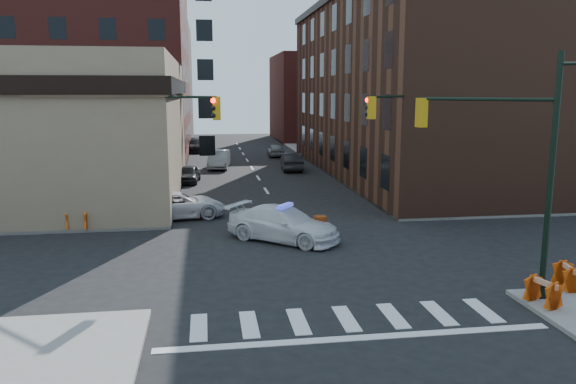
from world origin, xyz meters
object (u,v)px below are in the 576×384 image
object	(u,v)px
pickup	(177,205)
parked_car_wnear	(189,174)
parked_car_enear	(292,162)
barricade_se_a	(568,277)
police_car	(283,224)
parked_car_wfar	(219,159)
pedestrian_a	(165,198)
barrel_road	(320,228)
barricade_nw_a	(103,217)
barrel_bank	(199,210)
pedestrian_b	(73,210)

from	to	relation	value
pickup	parked_car_wnear	xyz separation A→B (m)	(0.30, 12.35, -0.08)
parked_car_enear	barricade_se_a	world-z (taller)	parked_car_enear
police_car	parked_car_wfar	xyz separation A→B (m)	(-2.32, 25.63, 0.02)
police_car	pedestrian_a	world-z (taller)	pedestrian_a
parked_car_enear	barrel_road	xyz separation A→B (m)	(-2.27, -23.49, -0.22)
pedestrian_a	barricade_nw_a	xyz separation A→B (m)	(-2.86, -3.13, -0.33)
parked_car_wfar	pedestrian_a	world-z (taller)	pedestrian_a
parked_car_wfar	police_car	bearing A→B (deg)	-78.39
barricade_se_a	parked_car_wfar	bearing A→B (deg)	29.88
barrel_road	pedestrian_a	bearing A→B (deg)	139.01
parked_car_wnear	parked_car_wfar	world-z (taller)	parked_car_wfar
parked_car_wfar	barrel_road	distance (m)	26.04
parked_car_wfar	parked_car_enear	size ratio (longest dim) A/B	1.04
parked_car_wnear	parked_car_enear	xyz separation A→B (m)	(8.85, 5.50, 0.12)
parked_car_wnear	barrel_road	distance (m)	19.16
parked_car_wnear	barrel_bank	bearing A→B (deg)	-80.14
pedestrian_a	barrel_road	world-z (taller)	pedestrian_a
parked_car_enear	barrel_bank	bearing A→B (deg)	69.62
parked_car_wfar	pedestrian_a	xyz separation A→B (m)	(-3.53, -19.14, 0.16)
barrel_bank	barricade_nw_a	distance (m)	5.17
parked_car_enear	parked_car_wfar	bearing A→B (deg)	-15.97
parked_car_enear	pedestrian_a	world-z (taller)	pedestrian_a
parked_car_wnear	barricade_se_a	xyz separation A→B (m)	(13.65, -26.22, -0.09)
pickup	barrel_bank	bearing A→B (deg)	-106.62
parked_car_wfar	pedestrian_a	distance (m)	19.46
pedestrian_b	barricade_se_a	xyz separation A→B (m)	(18.95, -11.70, -0.50)
pickup	parked_car_wfar	distance (m)	20.28
pedestrian_a	barrel_road	xyz separation A→B (m)	(7.58, -6.59, -0.40)
parked_car_wfar	barricade_se_a	world-z (taller)	parked_car_wfar
barricade_se_a	barricade_nw_a	distance (m)	21.06
parked_car_wnear	pedestrian_a	world-z (taller)	pedestrian_a
barricade_se_a	barrel_road	bearing A→B (deg)	52.42
parked_car_enear	pedestrian_a	size ratio (longest dim) A/B	2.91
pickup	barrel_bank	size ratio (longest dim) A/B	5.78
pickup	barricade_nw_a	xyz separation A→B (m)	(-3.56, -2.18, -0.10)
parked_car_enear	barrel_bank	size ratio (longest dim) A/B	5.17
police_car	barricade_nw_a	size ratio (longest dim) A/B	4.22
pedestrian_a	barricade_se_a	xyz separation A→B (m)	(14.65, -14.82, -0.40)
pickup	barrel_bank	world-z (taller)	pickup
pickup	parked_car_wnear	distance (m)	12.36
police_car	barrel_bank	world-z (taller)	police_car
parked_car_wnear	pedestrian_a	xyz separation A→B (m)	(-1.00, -11.41, 0.31)
barrel_road	barrel_bank	bearing A→B (deg)	135.98
parked_car_wfar	barricade_se_a	bearing A→B (deg)	-65.43
police_car	parked_car_wnear	xyz separation A→B (m)	(-4.85, 17.90, -0.14)
police_car	parked_car_wfar	world-z (taller)	parked_car_wfar
barricade_nw_a	pedestrian_a	bearing A→B (deg)	47.39
parked_car_wfar	barrel_bank	size ratio (longest dim) A/B	5.37
parked_car_wnear	barricade_nw_a	world-z (taller)	parked_car_wnear
police_car	parked_car_wnear	bearing A→B (deg)	53.76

